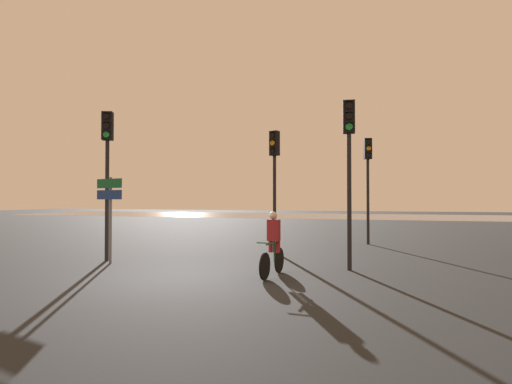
# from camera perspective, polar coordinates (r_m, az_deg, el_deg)

# --- Properties ---
(ground_plane) EXTENTS (120.00, 120.00, 0.00)m
(ground_plane) POSITION_cam_1_polar(r_m,az_deg,el_deg) (10.21, -11.06, -11.93)
(ground_plane) COLOR black
(water_strip) EXTENTS (80.00, 16.00, 0.01)m
(water_strip) POSITION_cam_1_polar(r_m,az_deg,el_deg) (47.71, 11.11, -3.38)
(water_strip) COLOR slate
(water_strip) RESTS_ON ground
(traffic_light_near_right) EXTENTS (0.34, 0.36, 4.64)m
(traffic_light_near_right) POSITION_cam_1_polar(r_m,az_deg,el_deg) (11.27, 13.15, 5.52)
(traffic_light_near_right) COLOR black
(traffic_light_near_right) RESTS_ON ground
(traffic_light_center) EXTENTS (0.39, 0.40, 4.44)m
(traffic_light_center) POSITION_cam_1_polar(r_m,az_deg,el_deg) (14.65, 2.65, 3.46)
(traffic_light_center) COLOR black
(traffic_light_center) RESTS_ON ground
(traffic_light_far_right) EXTENTS (0.38, 0.40, 4.58)m
(traffic_light_far_right) POSITION_cam_1_polar(r_m,az_deg,el_deg) (17.90, 15.69, 2.95)
(traffic_light_far_right) COLOR black
(traffic_light_far_right) RESTS_ON ground
(traffic_light_near_left) EXTENTS (0.38, 0.40, 4.71)m
(traffic_light_near_left) POSITION_cam_1_polar(r_m,az_deg,el_deg) (13.50, -20.48, 4.64)
(traffic_light_near_left) COLOR black
(traffic_light_near_left) RESTS_ON ground
(direction_sign_post) EXTENTS (1.07, 0.31, 2.60)m
(direction_sign_post) POSITION_cam_1_polar(r_m,az_deg,el_deg) (12.78, -20.16, -1.60)
(direction_sign_post) COLOR slate
(direction_sign_post) RESTS_ON ground
(cyclist) EXTENTS (0.46, 1.71, 1.62)m
(cyclist) POSITION_cam_1_polar(r_m,az_deg,el_deg) (10.15, 2.47, -7.33)
(cyclist) COLOR black
(cyclist) RESTS_ON ground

